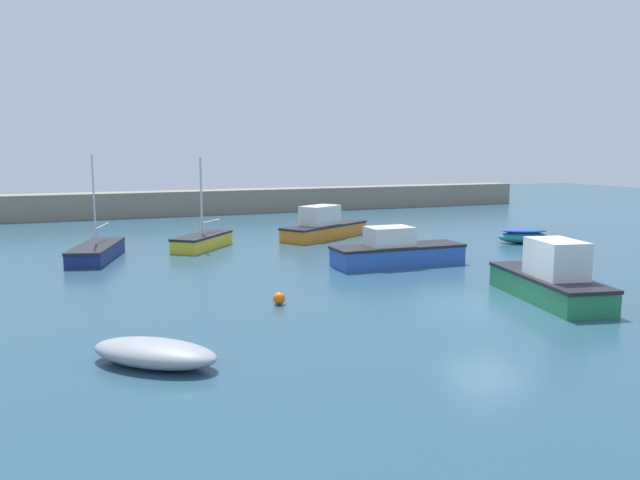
{
  "coord_description": "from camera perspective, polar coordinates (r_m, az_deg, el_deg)",
  "views": [
    {
      "loc": [
        -12.71,
        -16.4,
        5.11
      ],
      "look_at": [
        -1.67,
        10.48,
        0.91
      ],
      "focal_mm": 35.0,
      "sensor_mm": 36.0,
      "label": 1
    }
  ],
  "objects": [
    {
      "name": "harbor_breakwater",
      "position": [
        51.83,
        -8.07,
        3.54
      ],
      "size": [
        54.46,
        2.43,
        1.89
      ],
      "primitive_type": "cube",
      "color": "gray",
      "rests_on": "ground_plane"
    },
    {
      "name": "sailboat_short_mast",
      "position": [
        31.11,
        -19.75,
        -1.01
      ],
      "size": [
        2.98,
        5.32,
        4.9
      ],
      "rotation": [
        0.0,
        0.0,
        4.42
      ],
      "color": "navy",
      "rests_on": "ground_plane"
    },
    {
      "name": "ground_plane",
      "position": [
        21.39,
        15.07,
        -6.15
      ],
      "size": [
        120.0,
        120.0,
        0.2
      ],
      "primitive_type": "cube",
      "color": "#284C60"
    },
    {
      "name": "sailboat_twin_hulled",
      "position": [
        33.12,
        -10.7,
        -0.08
      ],
      "size": [
        3.84,
        4.2,
        4.73
      ],
      "rotation": [
        0.0,
        0.0,
        4.02
      ],
      "color": "yellow",
      "rests_on": "ground_plane"
    },
    {
      "name": "cabin_cruiser_white",
      "position": [
        36.4,
        0.3,
        1.25
      ],
      "size": [
        6.26,
        4.68,
        1.93
      ],
      "rotation": [
        0.0,
        0.0,
        0.52
      ],
      "color": "orange",
      "rests_on": "ground_plane"
    },
    {
      "name": "rowboat_with_red_cover",
      "position": [
        36.24,
        18.11,
        0.37
      ],
      "size": [
        3.06,
        2.38,
        0.82
      ],
      "rotation": [
        0.0,
        0.0,
        5.85
      ],
      "color": "teal",
      "rests_on": "ground_plane"
    },
    {
      "name": "rowboat_blue_near",
      "position": [
        15.63,
        -14.9,
        -9.94
      ],
      "size": [
        3.43,
        3.31,
        0.61
      ],
      "rotation": [
        0.0,
        0.0,
        2.4
      ],
      "color": "gray",
      "rests_on": "ground_plane"
    },
    {
      "name": "motorboat_grey_hull",
      "position": [
        22.7,
        20.35,
        -3.35
      ],
      "size": [
        2.93,
        5.63,
        2.13
      ],
      "rotation": [
        0.0,
        0.0,
        1.36
      ],
      "color": "#287A4C",
      "rests_on": "ground_plane"
    },
    {
      "name": "motorboat_with_cabin",
      "position": [
        28.01,
        6.97,
        -1.03
      ],
      "size": [
        6.07,
        1.96,
        1.75
      ],
      "rotation": [
        0.0,
        0.0,
        6.26
      ],
      "color": "#2D56B7",
      "rests_on": "ground_plane"
    },
    {
      "name": "mooring_buoy_orange",
      "position": [
        20.9,
        -3.76,
        -5.35
      ],
      "size": [
        0.41,
        0.41,
        0.41
      ],
      "primitive_type": "sphere",
      "color": "orange",
      "rests_on": "ground_plane"
    }
  ]
}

